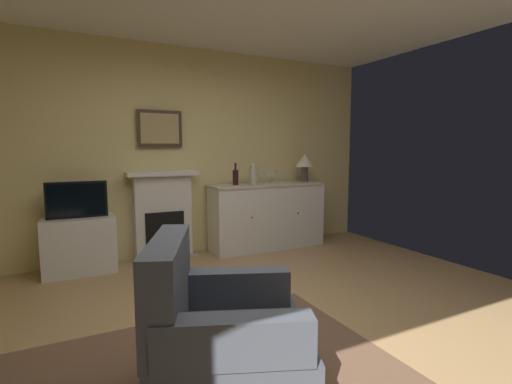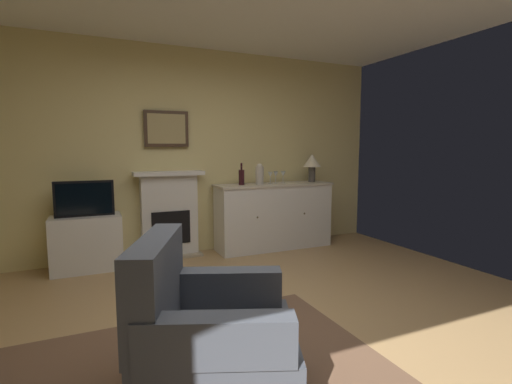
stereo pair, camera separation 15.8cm
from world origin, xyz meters
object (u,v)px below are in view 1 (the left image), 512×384
(vase_decorative, at_px, (253,174))
(armchair, at_px, (220,337))
(fireplace_unit, at_px, (163,215))
(wine_glass_left, at_px, (264,175))
(table_lamp, at_px, (305,162))
(tv_cabinet, at_px, (79,245))
(sideboard_cabinet, at_px, (267,216))
(wine_glass_center, at_px, (269,175))
(wine_glass_right, at_px, (276,174))
(tv_set, at_px, (77,200))
(wine_bottle, at_px, (235,177))
(framed_picture, at_px, (160,129))

(vase_decorative, height_order, armchair, vase_decorative)
(fireplace_unit, bearing_deg, vase_decorative, -11.04)
(wine_glass_left, bearing_deg, table_lamp, 3.99)
(wine_glass_left, height_order, tv_cabinet, wine_glass_left)
(sideboard_cabinet, relative_size, wine_glass_center, 9.95)
(vase_decorative, bearing_deg, wine_glass_center, 11.32)
(wine_glass_center, distance_m, wine_glass_right, 0.11)
(wine_glass_right, height_order, tv_set, wine_glass_right)
(vase_decorative, bearing_deg, wine_glass_right, 6.66)
(table_lamp, relative_size, wine_bottle, 1.38)
(sideboard_cabinet, bearing_deg, wine_glass_right, -2.24)
(wine_glass_left, xyz_separation_m, vase_decorative, (-0.16, -0.00, 0.02))
(vase_decorative, bearing_deg, sideboard_cabinet, 11.68)
(table_lamp, xyz_separation_m, wine_glass_center, (-0.58, 0.00, -0.16))
(tv_cabinet, bearing_deg, fireplace_unit, 9.45)
(wine_glass_center, xyz_separation_m, wine_glass_right, (0.11, -0.01, 0.00))
(table_lamp, bearing_deg, wine_bottle, -179.75)
(wine_bottle, relative_size, wine_glass_center, 1.76)
(vase_decorative, bearing_deg, tv_set, 178.88)
(wine_bottle, height_order, wine_glass_left, wine_bottle)
(tv_cabinet, bearing_deg, wine_bottle, -0.60)
(wine_glass_left, height_order, wine_glass_right, same)
(table_lamp, bearing_deg, wine_glass_right, -179.34)
(wine_bottle, xyz_separation_m, tv_cabinet, (-1.90, 0.02, -0.70))
(wine_bottle, bearing_deg, armchair, -115.52)
(table_lamp, height_order, wine_bottle, table_lamp)
(wine_glass_right, relative_size, armchair, 0.16)
(sideboard_cabinet, xyz_separation_m, tv_cabinet, (-2.38, 0.02, -0.14))
(tv_cabinet, xyz_separation_m, tv_set, (-0.00, -0.02, 0.51))
(wine_glass_right, relative_size, tv_cabinet, 0.22)
(armchair, bearing_deg, table_lamp, 48.68)
(fireplace_unit, xyz_separation_m, tv_set, (-0.98, -0.19, 0.28))
(vase_decorative, relative_size, tv_cabinet, 0.38)
(wine_glass_left, bearing_deg, vase_decorative, -179.43)
(vase_decorative, distance_m, tv_set, 2.15)
(framed_picture, height_order, wine_glass_right, framed_picture)
(vase_decorative, xyz_separation_m, tv_set, (-2.14, 0.04, -0.22))
(fireplace_unit, xyz_separation_m, wine_glass_center, (1.44, -0.17, 0.48))
(wine_bottle, distance_m, tv_cabinet, 2.02)
(wine_glass_center, bearing_deg, sideboard_cabinet, -171.70)
(tv_set, height_order, armchair, tv_set)
(table_lamp, height_order, wine_glass_center, table_lamp)
(sideboard_cabinet, relative_size, wine_bottle, 5.66)
(wine_bottle, distance_m, armchair, 3.08)
(sideboard_cabinet, bearing_deg, tv_set, -179.80)
(fireplace_unit, xyz_separation_m, vase_decorative, (1.16, -0.23, 0.50))
(sideboard_cabinet, distance_m, wine_glass_right, 0.59)
(table_lamp, relative_size, wine_glass_right, 2.42)
(framed_picture, distance_m, sideboard_cabinet, 1.85)
(table_lamp, relative_size, wine_glass_left, 2.42)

